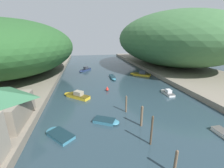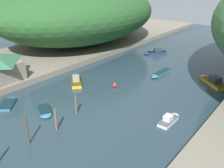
# 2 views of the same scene
# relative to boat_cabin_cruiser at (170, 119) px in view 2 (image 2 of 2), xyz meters

# --- Properties ---
(water_surface) EXTENTS (130.00, 130.00, 0.00)m
(water_surface) POSITION_rel_boat_cabin_cruiser_xyz_m (-9.69, 6.16, -0.34)
(water_surface) COLOR #283D47
(water_surface) RESTS_ON ground
(left_bank) EXTENTS (22.00, 120.00, 1.05)m
(left_bank) POSITION_rel_boat_cabin_cruiser_xyz_m (-34.43, 6.16, 0.19)
(left_bank) COLOR gray
(left_bank) RESTS_ON ground
(hillside_left) EXTENTS (32.26, 45.16, 14.78)m
(hillside_left) POSITION_rel_boat_cabin_cruiser_xyz_m (-35.53, 20.16, 8.11)
(hillside_left) COLOR #285628
(hillside_left) RESTS_ON left_bank
(boat_cabin_cruiser) EXTENTS (1.35, 4.09, 1.11)m
(boat_cabin_cruiser) POSITION_rel_boat_cabin_cruiser_xyz_m (0.00, 0.00, 0.00)
(boat_cabin_cruiser) COLOR white
(boat_cabin_cruiser) RESTS_ON water_surface
(boat_mid_channel) EXTENTS (1.30, 5.69, 0.58)m
(boat_mid_channel) POSITION_rel_boat_cabin_cruiser_xyz_m (-8.72, 13.69, -0.05)
(boat_mid_channel) COLOR teal
(boat_mid_channel) RESTS_ON water_surface
(boat_far_right_bank) EXTENTS (3.85, 2.95, 0.49)m
(boat_far_right_bank) POSITION_rel_boat_cabin_cruiser_xyz_m (-13.91, -8.41, -0.09)
(boat_far_right_bank) COLOR teal
(boat_far_right_bank) RESTS_ON water_surface
(boat_yellow_tender) EXTENTS (4.50, 5.18, 1.39)m
(boat_yellow_tender) POSITION_rel_boat_cabin_cruiser_xyz_m (-16.30, 25.22, 0.09)
(boat_yellow_tender) COLOR navy
(boat_yellow_tender) RESTS_ON water_surface
(boat_navy_launch) EXTENTS (6.13, 5.45, 1.53)m
(boat_navy_launch) POSITION_rel_boat_cabin_cruiser_xyz_m (0.16, 15.65, 0.12)
(boat_navy_launch) COLOR gold
(boat_navy_launch) RESTS_ON water_surface
(boat_red_skiff) EXTENTS (4.01, 4.19, 0.42)m
(boat_red_skiff) POSITION_rel_boat_cabin_cruiser_xyz_m (-20.12, -10.05, -0.13)
(boat_red_skiff) COLOR teal
(boat_red_skiff) RESTS_ON water_surface
(boat_near_quay) EXTENTS (5.51, 5.08, 1.41)m
(boat_near_quay) POSITION_rel_boat_cabin_cruiser_xyz_m (-18.44, 1.67, 0.10)
(boat_near_quay) COLOR gold
(boat_near_quay) RESTS_ON water_surface
(mooring_post_second) EXTENTS (0.22, 0.22, 3.53)m
(mooring_post_second) POSITION_rel_boat_cabin_cruiser_xyz_m (-9.95, -13.59, 1.44)
(mooring_post_second) COLOR #4C3D2D
(mooring_post_second) RESTS_ON water_surface
(mooring_post_middle) EXTENTS (0.31, 0.31, 2.90)m
(mooring_post_middle) POSITION_rel_boat_cabin_cruiser_xyz_m (-9.62, -10.01, 1.13)
(mooring_post_middle) COLOR brown
(mooring_post_middle) RESTS_ON water_surface
(mooring_post_fourth) EXTENTS (0.26, 0.26, 2.73)m
(mooring_post_fourth) POSITION_rel_boat_cabin_cruiser_xyz_m (-10.52, -5.90, 1.04)
(mooring_post_fourth) COLOR brown
(mooring_post_fourth) RESTS_ON water_surface
(channel_buoy_near) EXTENTS (0.67, 0.67, 1.01)m
(channel_buoy_near) POSITION_rel_boat_cabin_cruiser_xyz_m (-11.88, 4.09, 0.06)
(channel_buoy_near) COLOR red
(channel_buoy_near) RESTS_ON water_surface
(person_on_quay) EXTENTS (0.34, 0.43, 1.69)m
(person_on_quay) POSITION_rel_boat_cabin_cruiser_xyz_m (-25.02, -6.35, 1.70)
(person_on_quay) COLOR #282D3D
(person_on_quay) RESTS_ON left_bank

